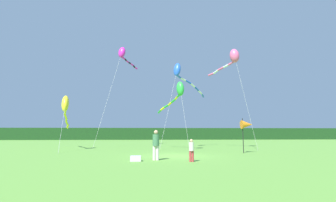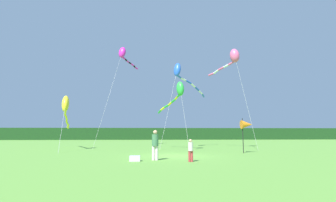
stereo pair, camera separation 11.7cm
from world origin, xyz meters
TOP-DOWN VIEW (x-y plane):
  - ground_plane at (0.00, 0.00)m, footprint 120.00×120.00m
  - distant_treeline at (0.00, 45.00)m, footprint 108.00×3.26m
  - person_adult at (-1.39, -2.86)m, footprint 0.38×0.38m
  - person_child at (0.56, -3.79)m, footprint 0.27×0.27m
  - cooler_box at (-2.54, -3.25)m, footprint 0.59×0.42m
  - banner_flag_pole at (6.04, 1.88)m, footprint 0.90×0.70m
  - kite_green at (0.94, 5.86)m, footprint 2.58×6.29m
  - kite_magenta at (-5.23, 13.63)m, footprint 4.19×7.39m
  - kite_blue at (1.78, 9.87)m, footprint 6.18×7.91m
  - kite_yellow at (-10.00, 7.37)m, footprint 2.65×10.15m
  - kite_rainbow at (6.89, 7.01)m, footprint 3.37×5.13m

SIDE VIEW (x-z plane):
  - ground_plane at x=0.00m, z-range 0.00..0.00m
  - cooler_box at x=-2.54m, z-range 0.00..0.30m
  - person_child at x=0.56m, z-range 0.07..1.31m
  - person_adult at x=-1.39m, z-range 0.10..1.85m
  - distant_treeline at x=0.00m, z-range 0.00..2.85m
  - banner_flag_pole at x=6.04m, z-range 0.86..3.61m
  - kite_yellow at x=-10.00m, z-range 1.42..6.83m
  - kite_green at x=0.94m, z-range 2.25..8.76m
  - kite_blue at x=1.78m, z-range 3.53..12.97m
  - kite_rainbow at x=6.89m, z-range 4.26..14.62m
  - kite_magenta at x=-5.23m, z-range 5.35..17.97m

